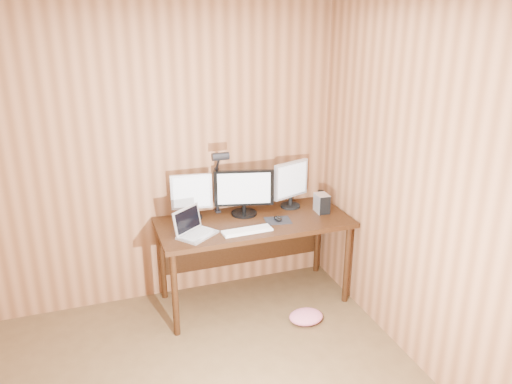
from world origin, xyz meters
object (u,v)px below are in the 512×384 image
monitor_right (291,183)px  mouse (278,218)px  desk (251,231)px  desk_lamp (219,173)px  monitor_center (244,192)px  speaker (320,197)px  hard_drive (322,203)px  keyboard (247,231)px  monitor_left (192,195)px  phone (246,230)px  laptop (193,228)px

monitor_right → mouse: 0.40m
desk → desk_lamp: (-0.24, 0.14, 0.50)m
monitor_center → speaker: (0.73, 0.01, -0.14)m
desk → speaker: (0.69, 0.09, 0.19)m
desk_lamp → monitor_center: bearing=-12.8°
hard_drive → monitor_center: bearing=168.5°
monitor_center → desk_lamp: bearing=177.9°
keyboard → speaker: speaker is taller
desk → monitor_left: monitor_left is taller
monitor_left → keyboard: monitor_left is taller
desk → desk_lamp: desk_lamp is taller
monitor_right → speaker: (0.28, -0.03, -0.16)m
speaker → hard_drive: bearing=-112.4°
monitor_center → keyboard: bearing=-90.5°
phone → desk_lamp: (-0.11, 0.40, 0.37)m
desk → phone: phone is taller
monitor_center → desk_lamp: size_ratio=0.82×
monitor_left → desk_lamp: bearing=7.5°
mouse → speaker: speaker is taller
desk → hard_drive: (0.62, -0.08, 0.20)m
desk → hard_drive: size_ratio=9.87×
keyboard → phone: bearing=108.6°
monitor_left → hard_drive: 1.12m
desk → hard_drive: hard_drive is taller
desk_lamp → speaker: bearing=-0.2°
monitor_right → desk: bearing=176.0°
desk → desk_lamp: size_ratio=2.64×
mouse → desk_lamp: bearing=143.9°
keyboard → mouse: 0.34m
monitor_left → desk_lamp: desk_lamp is taller
keyboard → hard_drive: size_ratio=2.50×
phone → speaker: speaker is taller
monitor_center → speaker: bearing=14.1°
mouse → phone: 0.34m
monitor_center → hard_drive: size_ratio=3.08×
monitor_right → desk_lamp: bearing=157.8°
mouse → hard_drive: 0.44m
monitor_left → laptop: bearing=-93.5°
monitor_right → desk_lamp: size_ratio=0.69×
monitor_right → keyboard: (-0.53, -0.39, -0.21)m
hard_drive → speaker: hard_drive is taller
monitor_right → keyboard: monitor_right is taller
monitor_center → hard_drive: monitor_center is taller
phone → desk_lamp: desk_lamp is taller
speaker → mouse: bearing=-155.3°
monitor_right → desk_lamp: desk_lamp is taller
desk → phone: 0.31m
monitor_right → laptop: bearing=177.4°
monitor_center → phone: monitor_center is taller
monitor_left → mouse: 0.74m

